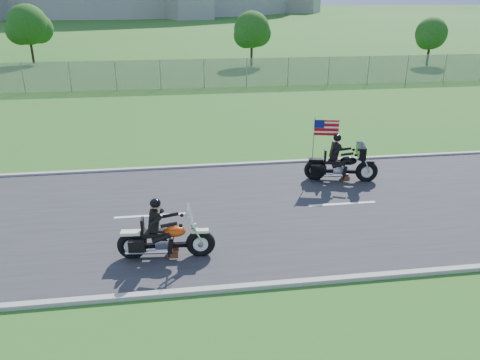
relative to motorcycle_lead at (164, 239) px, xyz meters
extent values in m
plane|color=#264D18|center=(1.56, 2.42, -0.53)|extent=(420.00, 420.00, 0.00)
cube|color=#28282B|center=(1.56, 2.42, -0.51)|extent=(120.00, 8.00, 0.04)
cube|color=#9E9B93|center=(1.56, 6.47, -0.48)|extent=(120.00, 0.18, 0.12)
cube|color=#9E9B93|center=(1.56, -1.63, -0.48)|extent=(120.00, 0.18, 0.12)
cube|color=gray|center=(-3.44, 22.42, 0.47)|extent=(60.00, 0.03, 2.00)
cylinder|color=#382316|center=(7.56, 32.42, 0.73)|extent=(0.22, 0.22, 2.52)
sphere|color=#1C4512|center=(7.56, 32.42, 2.62)|extent=(3.20, 3.20, 3.20)
sphere|color=#1C4512|center=(8.20, 32.90, 2.26)|extent=(2.40, 2.40, 2.40)
sphere|color=#1C4512|center=(7.00, 32.02, 2.17)|extent=(2.24, 2.24, 2.24)
cylinder|color=#382316|center=(-12.44, 36.42, 0.87)|extent=(0.22, 0.22, 2.80)
sphere|color=#1C4512|center=(-12.44, 36.42, 2.97)|extent=(3.60, 3.60, 3.60)
sphere|color=#1C4512|center=(-11.72, 36.96, 2.57)|extent=(2.70, 2.70, 2.70)
sphere|color=#1C4512|center=(-13.07, 35.97, 2.47)|extent=(2.52, 2.52, 2.52)
cylinder|color=#382316|center=(23.56, 30.42, 0.59)|extent=(0.22, 0.22, 2.24)
sphere|color=#1C4512|center=(23.56, 30.42, 2.27)|extent=(2.80, 2.80, 2.80)
sphere|color=#1C4512|center=(24.12, 30.84, 1.95)|extent=(2.10, 2.10, 2.10)
sphere|color=#1C4512|center=(23.07, 30.07, 1.87)|extent=(1.96, 1.96, 1.96)
torus|color=black|center=(0.90, -0.07, -0.14)|extent=(0.76, 0.24, 0.75)
torus|color=black|center=(-0.82, 0.06, -0.14)|extent=(0.76, 0.24, 0.75)
ellipsoid|color=#D23F0F|center=(0.26, -0.02, 0.22)|extent=(0.59, 0.37, 0.28)
cube|color=black|center=(-0.26, 0.02, 0.18)|extent=(0.58, 0.34, 0.12)
cube|color=black|center=(-0.21, 0.02, 0.58)|extent=(0.27, 0.42, 0.56)
sphere|color=black|center=(-0.16, 0.01, 1.02)|extent=(0.29, 0.29, 0.27)
cube|color=silver|center=(0.67, -0.05, 0.71)|extent=(0.07, 0.47, 0.41)
torus|color=black|center=(7.05, 4.17, -0.13)|extent=(0.81, 0.36, 0.79)
torus|color=black|center=(5.29, 4.57, -0.13)|extent=(0.81, 0.36, 0.79)
ellipsoid|color=black|center=(6.40, 4.32, 0.26)|extent=(0.66, 0.47, 0.30)
cube|color=black|center=(5.86, 4.44, 0.22)|extent=(0.64, 0.44, 0.13)
cube|color=black|center=(5.91, 4.43, 0.63)|extent=(0.34, 0.47, 0.59)
sphere|color=black|center=(5.96, 4.42, 1.09)|extent=(0.34, 0.34, 0.29)
cube|color=black|center=(6.79, 4.23, 0.63)|extent=(0.42, 0.88, 0.43)
cube|color=#B70C11|center=(5.65, 4.71, 1.38)|extent=(0.84, 0.21, 0.55)
camera|label=1|loc=(0.44, -10.52, 5.82)|focal=35.00mm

